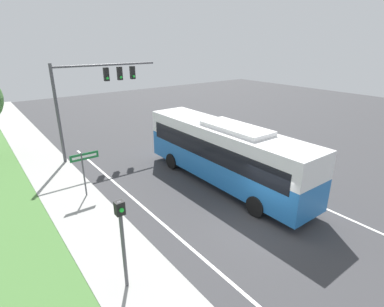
{
  "coord_description": "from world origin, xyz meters",
  "views": [
    {
      "loc": [
        -9.57,
        -7.39,
        7.83
      ],
      "look_at": [
        -0.03,
        5.22,
        1.88
      ],
      "focal_mm": 28.0,
      "sensor_mm": 36.0,
      "label": 1
    }
  ],
  "objects_px": {
    "pedestrian_signal": "(122,232)",
    "street_sign": "(84,166)",
    "bus": "(224,151)",
    "signal_gantry": "(94,88)"
  },
  "relations": [
    {
      "from": "pedestrian_signal",
      "to": "signal_gantry",
      "type": "bearing_deg",
      "value": 72.41
    },
    {
      "from": "pedestrian_signal",
      "to": "street_sign",
      "type": "distance_m",
      "value": 7.23
    },
    {
      "from": "bus",
      "to": "street_sign",
      "type": "bearing_deg",
      "value": 155.56
    },
    {
      "from": "street_sign",
      "to": "pedestrian_signal",
      "type": "bearing_deg",
      "value": -99.1
    },
    {
      "from": "bus",
      "to": "signal_gantry",
      "type": "xyz_separation_m",
      "value": [
        -3.99,
        8.72,
        2.85
      ]
    },
    {
      "from": "bus",
      "to": "signal_gantry",
      "type": "bearing_deg",
      "value": 114.6
    },
    {
      "from": "signal_gantry",
      "to": "pedestrian_signal",
      "type": "distance_m",
      "value": 13.6
    },
    {
      "from": "bus",
      "to": "street_sign",
      "type": "relative_size",
      "value": 4.56
    },
    {
      "from": "pedestrian_signal",
      "to": "street_sign",
      "type": "xyz_separation_m",
      "value": [
        1.14,
        7.12,
        -0.45
      ]
    },
    {
      "from": "signal_gantry",
      "to": "bus",
      "type": "bearing_deg",
      "value": -65.4
    }
  ]
}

